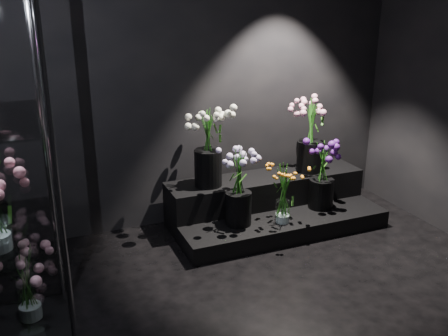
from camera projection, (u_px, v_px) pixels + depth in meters
floor at (303, 335)px, 3.25m from camera, size 4.00×4.00×0.00m
wall_back at (197, 76)px, 4.53m from camera, size 4.00×0.00×4.00m
display_riser at (271, 205)px, 4.81m from camera, size 1.96×0.87×0.43m
bouquet_orange_bells at (284, 193)px, 4.38m from camera, size 0.28×0.28×0.54m
bouquet_lilac at (239, 181)px, 4.31m from camera, size 0.46×0.46×0.71m
bouquet_purple at (322, 172)px, 4.68m from camera, size 0.38×0.38×0.64m
bouquet_cream_roses at (208, 141)px, 4.46m from camera, size 0.53×0.53×0.72m
bouquet_pink_roses at (311, 131)px, 4.84m from camera, size 0.47×0.47×0.72m
bouquet_case_base_pink at (27, 282)px, 3.17m from camera, size 0.38×0.38×0.50m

